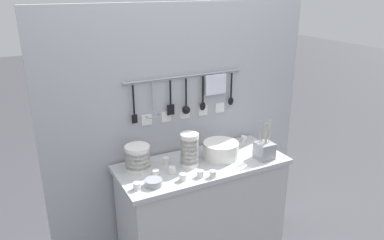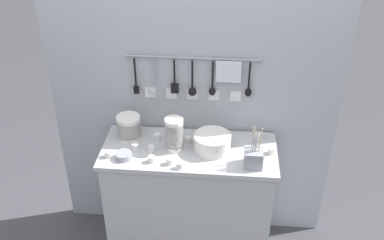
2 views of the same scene
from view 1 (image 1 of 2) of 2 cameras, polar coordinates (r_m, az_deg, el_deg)
name	(u,v)px [view 1 (image 1 of 2)]	position (r m, az deg, el deg)	size (l,w,h in m)	color
counter	(202,219)	(2.68, 1.48, -14.81)	(1.12, 0.48, 0.87)	#B7BABC
back_wall	(184,139)	(2.66, -1.29, -2.84)	(1.92, 0.11, 1.87)	#A8AAB2
bowl_stack_back_corner	(189,150)	(2.37, -0.39, -4.58)	(0.12, 0.12, 0.22)	silver
bowl_stack_nested_right	(138,158)	(2.36, -8.28, -5.74)	(0.16, 0.16, 0.16)	silver
plate_stack	(221,150)	(2.51, 4.40, -4.58)	(0.24, 0.24, 0.11)	silver
steel_mixing_bowl	(153,182)	(2.20, -5.89, -9.45)	(0.10, 0.10, 0.04)	#93969E
cutlery_caddy	(264,150)	(2.54, 10.97, -4.52)	(0.11, 0.11, 0.26)	#93969E
cup_back_left	(244,139)	(2.79, 7.89, -2.85)	(0.04, 0.04, 0.04)	silver
cup_front_left	(195,155)	(2.51, 0.49, -5.42)	(0.04, 0.04, 0.04)	silver
cup_front_right	(213,174)	(2.28, 3.19, -8.20)	(0.04, 0.04, 0.04)	silver
cup_centre	(166,161)	(2.44, -4.04, -6.22)	(0.04, 0.04, 0.04)	silver
cup_mid_row	(172,170)	(2.32, -3.04, -7.64)	(0.04, 0.04, 0.04)	silver
cup_back_right	(266,145)	(2.72, 11.15, -3.71)	(0.04, 0.04, 0.04)	silver
cup_beside_plates	(200,174)	(2.28, 1.27, -8.19)	(0.04, 0.04, 0.04)	silver
cup_edge_near	(183,177)	(2.24, -1.40, -8.70)	(0.04, 0.04, 0.04)	silver
cup_edge_far	(156,173)	(2.30, -5.57, -8.07)	(0.04, 0.04, 0.04)	silver
cup_by_caddy	(137,186)	(2.17, -8.41, -9.92)	(0.04, 0.04, 0.04)	silver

